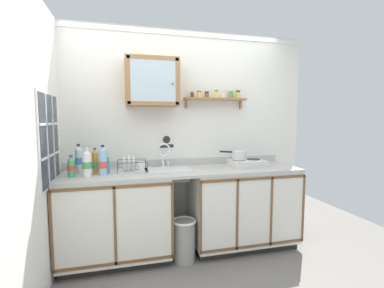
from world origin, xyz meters
The scene contains 23 objects.
floor centered at (0.00, 0.00, 0.00)m, with size 5.60×5.60×0.00m, color slate.
back_wall centered at (0.00, 0.67, 1.27)m, with size 3.20×0.07×2.52m.
side_wall_left centered at (-1.33, -0.28, 1.26)m, with size 0.05×3.45×2.52m, color silver.
lower_cabinet_run centered at (-0.74, 0.34, 0.46)m, with size 1.11×0.62×0.90m.
lower_cabinet_run_right centered at (0.69, 0.34, 0.46)m, with size 1.22×0.62×0.90m.
countertop centered at (0.00, 0.34, 0.92)m, with size 2.56×0.65×0.03m, color #B2B2AD.
backsplash centered at (0.00, 0.64, 0.97)m, with size 2.56×0.02×0.08m, color #B2B2AD.
sink centered at (-0.19, 0.38, 0.92)m, with size 0.49×0.41×0.39m.
hot_plate_stove centered at (0.75, 0.36, 0.97)m, with size 0.39×0.31×0.08m.
saucepan centered at (0.65, 0.39, 1.07)m, with size 0.27×0.23×0.10m.
bottle_soda_green_0 centered at (-1.13, 0.25, 1.03)m, with size 0.07×0.07×0.21m.
bottle_opaque_white_1 centered at (-0.99, 0.22, 1.06)m, with size 0.08×0.08×0.28m.
bottle_water_clear_2 centered at (-1.10, 0.45, 1.07)m, with size 0.07×0.07×0.30m.
bottle_juice_amber_3 centered at (-0.93, 0.36, 1.05)m, with size 0.06×0.06×0.26m.
bottle_detergent_teal_4 centered at (-0.83, 0.36, 1.03)m, with size 0.07×0.07×0.21m.
bottle_water_blue_5 centered at (-0.84, 0.25, 1.07)m, with size 0.07×0.07×0.30m.
dish_rack centered at (-0.57, 0.37, 0.97)m, with size 0.32×0.26×0.17m.
mug centered at (-0.47, 0.42, 0.98)m, with size 0.10×0.10×0.09m.
wall_cabinet centered at (-0.33, 0.52, 1.89)m, with size 0.58×0.28×0.53m.
spice_shelf centered at (0.44, 0.58, 1.74)m, with size 0.75×0.14×0.23m.
warning_sign centered at (-0.15, 0.64, 1.22)m, with size 0.19×0.01×0.21m.
window centered at (-1.30, 0.16, 1.30)m, with size 0.03×0.64×0.85m.
trash_bin centered at (-0.05, 0.15, 0.23)m, with size 0.26×0.26×0.44m.
Camera 1 is at (-0.64, -2.49, 1.49)m, focal length 25.14 mm.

